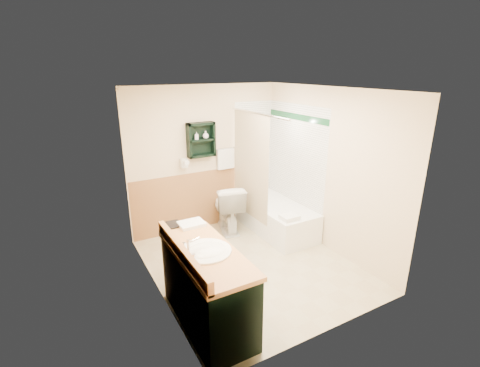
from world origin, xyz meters
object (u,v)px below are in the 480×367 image
(bathtub, at_px, (276,218))
(soap_bottle_a, at_px, (197,138))
(toilet, at_px, (228,207))
(soap_bottle_b, at_px, (206,136))
(wall_shelf, at_px, (201,140))
(hair_dryer, at_px, (184,163))
(vanity, at_px, (207,288))
(vanity_book, at_px, (166,218))

(bathtub, xyz_separation_m, soap_bottle_a, (-1.10, 0.68, 1.35))
(bathtub, distance_m, toilet, 0.84)
(bathtub, height_order, toilet, toilet)
(bathtub, xyz_separation_m, toilet, (-0.69, 0.45, 0.16))
(soap_bottle_b, bearing_deg, bathtub, -35.48)
(wall_shelf, xyz_separation_m, soap_bottle_b, (0.08, -0.01, 0.06))
(hair_dryer, distance_m, vanity, 2.39)
(wall_shelf, relative_size, vanity, 0.40)
(hair_dryer, relative_size, bathtub, 0.16)
(wall_shelf, bearing_deg, soap_bottle_b, -3.68)
(hair_dryer, height_order, bathtub, hair_dryer)
(wall_shelf, height_order, soap_bottle_a, wall_shelf)
(vanity, height_order, soap_bottle_a, soap_bottle_a)
(vanity_book, bearing_deg, bathtub, 21.34)
(hair_dryer, height_order, soap_bottle_a, soap_bottle_a)
(vanity, relative_size, vanity_book, 6.31)
(hair_dryer, relative_size, soap_bottle_b, 1.97)
(wall_shelf, xyz_separation_m, vanity, (-0.89, -2.16, -1.12))
(vanity_book, xyz_separation_m, soap_bottle_b, (1.14, 1.39, 0.64))
(vanity_book, distance_m, soap_bottle_b, 1.91)
(bathtub, xyz_separation_m, soap_bottle_b, (-0.95, 0.68, 1.37))
(vanity_book, height_order, soap_bottle_b, soap_bottle_b)
(bathtub, bearing_deg, soap_bottle_b, 144.52)
(vanity, xyz_separation_m, soap_bottle_a, (0.82, 2.16, 1.16))
(toilet, relative_size, vanity_book, 3.80)
(vanity, height_order, toilet, vanity)
(bathtub, bearing_deg, vanity_book, -160.99)
(hair_dryer, xyz_separation_m, vanity, (-0.59, -2.19, -0.77))
(bathtub, distance_m, vanity_book, 2.32)
(soap_bottle_b, bearing_deg, hair_dryer, 175.46)
(hair_dryer, bearing_deg, soap_bottle_a, -7.61)
(soap_bottle_a, bearing_deg, bathtub, -31.53)
(vanity, distance_m, soap_bottle_b, 2.64)
(vanity, relative_size, bathtub, 0.91)
(vanity, height_order, bathtub, vanity)
(soap_bottle_b, bearing_deg, vanity, -114.29)
(vanity_book, bearing_deg, hair_dryer, 64.23)
(vanity, distance_m, vanity_book, 0.95)
(vanity_book, distance_m, soap_bottle_a, 1.82)
(wall_shelf, xyz_separation_m, vanity_book, (-1.06, -1.40, -0.58))
(hair_dryer, xyz_separation_m, toilet, (0.64, -0.26, -0.80))
(wall_shelf, xyz_separation_m, bathtub, (1.03, -0.68, -1.31))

